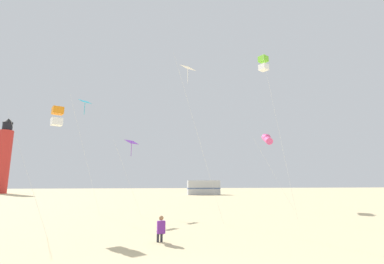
{
  "coord_description": "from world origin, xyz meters",
  "views": [
    {
      "loc": [
        -0.57,
        -6.22,
        2.63
      ],
      "look_at": [
        1.65,
        9.57,
        5.56
      ],
      "focal_mm": 25.13,
      "sensor_mm": 36.0,
      "label": 1
    }
  ],
  "objects_px": {
    "kite_tube_rainbow": "(267,139)",
    "rv_van_silver": "(203,188)",
    "kite_flyer_standing": "(161,228)",
    "kite_box_orange": "(57,116)",
    "lighthouse_distant": "(4,158)",
    "kite_diamond_violet": "(131,144)",
    "kite_box_lime": "(263,64)",
    "kite_diamond_white": "(188,74)",
    "kite_diamond_cyan": "(85,106)"
  },
  "relations": [
    {
      "from": "kite_tube_rainbow",
      "to": "rv_van_silver",
      "type": "height_order",
      "value": "kite_tube_rainbow"
    },
    {
      "from": "kite_flyer_standing",
      "to": "kite_box_orange",
      "type": "xyz_separation_m",
      "value": [
        -6.29,
        4.62,
        5.91
      ]
    },
    {
      "from": "lighthouse_distant",
      "to": "kite_diamond_violet",
      "type": "bearing_deg",
      "value": -53.47
    },
    {
      "from": "kite_diamond_violet",
      "to": "kite_box_lime",
      "type": "xyz_separation_m",
      "value": [
        10.27,
        -3.95,
        6.07
      ]
    },
    {
      "from": "kite_diamond_white",
      "to": "kite_flyer_standing",
      "type": "bearing_deg",
      "value": -108.11
    },
    {
      "from": "kite_diamond_violet",
      "to": "rv_van_silver",
      "type": "relative_size",
      "value": 0.94
    },
    {
      "from": "kite_diamond_violet",
      "to": "kite_tube_rainbow",
      "type": "bearing_deg",
      "value": 15.03
    },
    {
      "from": "kite_diamond_white",
      "to": "kite_tube_rainbow",
      "type": "xyz_separation_m",
      "value": [
        9.37,
        8.19,
        -3.31
      ]
    },
    {
      "from": "kite_box_lime",
      "to": "kite_tube_rainbow",
      "type": "bearing_deg",
      "value": 66.29
    },
    {
      "from": "lighthouse_distant",
      "to": "kite_tube_rainbow",
      "type": "bearing_deg",
      "value": -40.71
    },
    {
      "from": "kite_flyer_standing",
      "to": "kite_diamond_violet",
      "type": "height_order",
      "value": "kite_diamond_violet"
    },
    {
      "from": "kite_diamond_cyan",
      "to": "rv_van_silver",
      "type": "xyz_separation_m",
      "value": [
        16.13,
        29.98,
        -7.83
      ]
    },
    {
      "from": "kite_diamond_violet",
      "to": "kite_box_lime",
      "type": "bearing_deg",
      "value": -21.03
    },
    {
      "from": "kite_tube_rainbow",
      "to": "kite_box_lime",
      "type": "height_order",
      "value": "kite_box_lime"
    },
    {
      "from": "kite_box_orange",
      "to": "kite_diamond_white",
      "type": "distance_m",
      "value": 9.18
    },
    {
      "from": "lighthouse_distant",
      "to": "rv_van_silver",
      "type": "xyz_separation_m",
      "value": [
        43.23,
        -11.1,
        -6.45
      ]
    },
    {
      "from": "kite_diamond_cyan",
      "to": "kite_diamond_white",
      "type": "bearing_deg",
      "value": -34.33
    },
    {
      "from": "kite_tube_rainbow",
      "to": "kite_box_lime",
      "type": "relative_size",
      "value": 0.63
    },
    {
      "from": "kite_box_orange",
      "to": "kite_box_lime",
      "type": "bearing_deg",
      "value": 7.72
    },
    {
      "from": "rv_van_silver",
      "to": "kite_diamond_violet",
      "type": "bearing_deg",
      "value": -109.77
    },
    {
      "from": "kite_diamond_white",
      "to": "kite_box_lime",
      "type": "xyz_separation_m",
      "value": [
        6.03,
        0.59,
        1.42
      ]
    },
    {
      "from": "kite_box_lime",
      "to": "kite_diamond_cyan",
      "type": "relative_size",
      "value": 1.26
    },
    {
      "from": "kite_box_orange",
      "to": "kite_diamond_violet",
      "type": "xyz_separation_m",
      "value": [
        4.0,
        5.88,
        -0.85
      ]
    },
    {
      "from": "kite_tube_rainbow",
      "to": "rv_van_silver",
      "type": "xyz_separation_m",
      "value": [
        -1.74,
        27.6,
        -5.64
      ]
    },
    {
      "from": "kite_flyer_standing",
      "to": "lighthouse_distant",
      "type": "distance_m",
      "value": 63.07
    },
    {
      "from": "kite_diamond_cyan",
      "to": "lighthouse_distant",
      "type": "xyz_separation_m",
      "value": [
        -27.1,
        41.08,
        -1.38
      ]
    },
    {
      "from": "kite_tube_rainbow",
      "to": "kite_box_lime",
      "type": "distance_m",
      "value": 9.55
    },
    {
      "from": "kite_box_orange",
      "to": "kite_diamond_cyan",
      "type": "relative_size",
      "value": 0.72
    },
    {
      "from": "kite_flyer_standing",
      "to": "kite_diamond_violet",
      "type": "bearing_deg",
      "value": -85.2
    },
    {
      "from": "kite_box_orange",
      "to": "kite_box_lime",
      "type": "height_order",
      "value": "kite_box_lime"
    },
    {
      "from": "kite_tube_rainbow",
      "to": "rv_van_silver",
      "type": "distance_m",
      "value": 28.22
    },
    {
      "from": "kite_diamond_white",
      "to": "kite_diamond_cyan",
      "type": "distance_m",
      "value": 10.36
    },
    {
      "from": "kite_flyer_standing",
      "to": "rv_van_silver",
      "type": "height_order",
      "value": "rv_van_silver"
    },
    {
      "from": "kite_diamond_violet",
      "to": "rv_van_silver",
      "type": "bearing_deg",
      "value": 69.21
    },
    {
      "from": "kite_flyer_standing",
      "to": "rv_van_silver",
      "type": "relative_size",
      "value": 0.18
    },
    {
      "from": "kite_diamond_violet",
      "to": "kite_diamond_cyan",
      "type": "bearing_deg",
      "value": 163.39
    },
    {
      "from": "kite_diamond_violet",
      "to": "rv_van_silver",
      "type": "xyz_separation_m",
      "value": [
        11.86,
        31.25,
        -4.29
      ]
    },
    {
      "from": "kite_flyer_standing",
      "to": "rv_van_silver",
      "type": "distance_m",
      "value": 42.84
    },
    {
      "from": "kite_box_orange",
      "to": "kite_diamond_violet",
      "type": "height_order",
      "value": "kite_box_orange"
    },
    {
      "from": "kite_flyer_standing",
      "to": "kite_diamond_cyan",
      "type": "distance_m",
      "value": 15.99
    },
    {
      "from": "kite_diamond_white",
      "to": "kite_tube_rainbow",
      "type": "height_order",
      "value": "kite_diamond_white"
    },
    {
      "from": "kite_diamond_violet",
      "to": "rv_van_silver",
      "type": "distance_m",
      "value": 33.7
    },
    {
      "from": "kite_diamond_white",
      "to": "kite_diamond_cyan",
      "type": "height_order",
      "value": "kite_diamond_white"
    },
    {
      "from": "kite_diamond_cyan",
      "to": "kite_diamond_violet",
      "type": "bearing_deg",
      "value": -16.61
    },
    {
      "from": "kite_diamond_white",
      "to": "rv_van_silver",
      "type": "xyz_separation_m",
      "value": [
        7.63,
        35.79,
        -8.94
      ]
    },
    {
      "from": "kite_flyer_standing",
      "to": "kite_diamond_white",
      "type": "relative_size",
      "value": 0.11
    },
    {
      "from": "kite_tube_rainbow",
      "to": "lighthouse_distant",
      "type": "xyz_separation_m",
      "value": [
        -44.97,
        38.7,
        0.81
      ]
    },
    {
      "from": "kite_diamond_white",
      "to": "lighthouse_distant",
      "type": "relative_size",
      "value": 0.66
    },
    {
      "from": "kite_box_lime",
      "to": "kite_box_orange",
      "type": "bearing_deg",
      "value": -172.28
    },
    {
      "from": "lighthouse_distant",
      "to": "kite_box_lime",
      "type": "bearing_deg",
      "value": -48.03
    }
  ]
}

